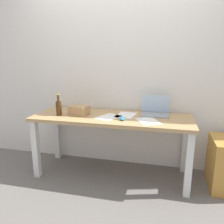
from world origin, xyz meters
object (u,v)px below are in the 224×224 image
(cardboard_box, at_px, (79,110))
(desk, at_px, (112,124))
(beer_bottle, at_px, (59,107))
(computer_mouse, at_px, (122,119))
(laptop_right, at_px, (155,111))

(cardboard_box, bearing_deg, desk, 4.62)
(beer_bottle, distance_m, cardboard_box, 0.24)
(computer_mouse, bearing_deg, beer_bottle, 166.00)
(beer_bottle, bearing_deg, computer_mouse, -1.95)
(laptop_right, xyz_separation_m, cardboard_box, (-0.90, -0.20, 0.00))
(cardboard_box, bearing_deg, beer_bottle, -161.06)
(computer_mouse, xyz_separation_m, cardboard_box, (-0.55, 0.10, 0.04))
(beer_bottle, height_order, cardboard_box, beer_bottle)
(desk, bearing_deg, computer_mouse, -42.20)
(laptop_right, bearing_deg, computer_mouse, -138.50)
(laptop_right, bearing_deg, cardboard_box, -167.43)
(computer_mouse, relative_size, cardboard_box, 0.46)
(laptop_right, distance_m, cardboard_box, 0.92)
(desk, relative_size, computer_mouse, 18.79)
(beer_bottle, bearing_deg, desk, 9.96)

